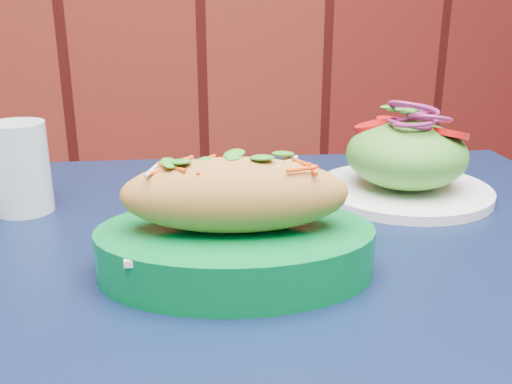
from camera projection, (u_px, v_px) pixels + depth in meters
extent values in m
cube|color=black|center=(299.00, 277.00, 0.55)|extent=(0.88, 0.88, 0.03)
cylinder|color=black|center=(443.00, 373.00, 1.01)|extent=(0.04, 0.04, 0.72)
cube|color=white|center=(235.00, 233.00, 0.51)|extent=(0.20, 0.12, 0.01)
ellipsoid|color=#BF813C|center=(235.00, 195.00, 0.50)|extent=(0.21, 0.11, 0.07)
cylinder|color=white|center=(403.00, 190.00, 0.74)|extent=(0.22, 0.22, 0.01)
ellipsoid|color=#4C992D|center=(406.00, 155.00, 0.72)|extent=(0.15, 0.15, 0.08)
cylinder|color=red|center=(451.00, 130.00, 0.69)|extent=(0.04, 0.04, 0.01)
cylinder|color=red|center=(372.00, 122.00, 0.73)|extent=(0.04, 0.04, 0.01)
cylinder|color=red|center=(393.00, 119.00, 0.75)|extent=(0.04, 0.04, 0.01)
torus|color=#861D5E|center=(409.00, 118.00, 0.71)|extent=(0.06, 0.06, 0.01)
torus|color=#861D5E|center=(410.00, 115.00, 0.71)|extent=(0.06, 0.06, 0.01)
torus|color=#861D5E|center=(410.00, 112.00, 0.70)|extent=(0.06, 0.06, 0.01)
torus|color=#861D5E|center=(410.00, 108.00, 0.70)|extent=(0.06, 0.06, 0.01)
torus|color=#861D5E|center=(411.00, 105.00, 0.70)|extent=(0.06, 0.06, 0.01)
torus|color=#861D5E|center=(411.00, 102.00, 0.70)|extent=(0.06, 0.06, 0.01)
cylinder|color=silver|center=(21.00, 168.00, 0.66)|extent=(0.07, 0.07, 0.11)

